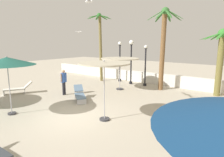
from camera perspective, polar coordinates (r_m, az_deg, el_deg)
The scene contains 16 objects.
ground_plane at distance 10.03m, azimuth -11.85°, elevation -10.65°, with size 56.00×56.00×0.00m, color #B2A893.
boundary_wall at distance 17.26m, azimuth 12.58°, elevation -0.06°, with size 25.20×0.30×0.96m, color silver.
patio_umbrella_1 at distance 10.73m, azimuth -28.19°, elevation 4.39°, with size 2.66×2.66×2.93m.
patio_umbrella_2 at distance 14.75m, azimuth 2.31°, elevation 5.34°, with size 2.84×2.84×2.50m.
patio_umbrella_5 at distance 8.75m, azimuth -2.29°, elevation 3.38°, with size 2.33×2.33×2.80m.
palm_tree_0 at distance 14.75m, azimuth 29.04°, elevation 6.24°, with size 2.80×2.80×4.44m.
palm_tree_1 at distance 15.01m, azimuth 14.68°, elevation 10.56°, with size 2.46×2.62×6.01m.
palm_tree_2 at distance 18.27m, azimuth -3.44°, elevation 11.35°, with size 2.40×2.42×6.14m.
lamp_post_0 at distance 17.99m, azimuth 2.29°, elevation 5.81°, with size 0.33×0.33×3.63m.
lamp_post_1 at distance 16.83m, azimuth 5.59°, elevation 6.43°, with size 0.39×0.39×3.74m.
lamp_post_2 at distance 16.28m, azimuth 9.65°, elevation 4.01°, with size 0.29×0.29×3.35m.
lounge_chair_1 at distance 12.41m, azimuth -9.36°, elevation -4.45°, with size 1.82×1.53×0.82m.
lounge_chair_2 at distance 15.26m, azimuth -25.56°, elevation -2.58°, with size 1.35×1.93×0.84m.
guest_0 at distance 13.77m, azimuth -13.87°, elevation -0.28°, with size 0.31×0.55×1.75m.
seagull_0 at distance 18.91m, azimuth -9.50°, elevation 13.25°, with size 0.57×1.22×0.14m.
seagull_1 at distance 10.51m, azimuth -6.77°, elevation 21.35°, with size 1.09×0.94×0.14m.
Camera 1 is at (7.22, -5.96, 3.59)m, focal length 31.52 mm.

